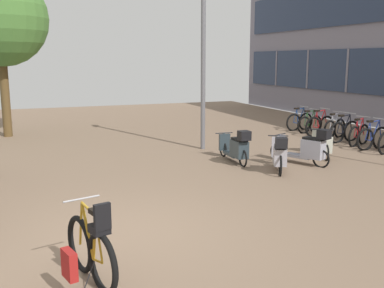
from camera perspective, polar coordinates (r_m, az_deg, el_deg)
The scene contains 14 objects.
ground at distance 7.73m, azimuth 1.46°, elevation -10.10°, with size 21.00×40.00×0.13m.
bicycle_foreground at distance 5.80m, azimuth -12.93°, elevation -13.14°, with size 0.60×1.42×1.13m.
bicycle_rack_01 at distance 14.80m, azimuth 22.14°, elevation 0.70°, with size 1.38×0.48×0.99m.
bicycle_rack_02 at distance 15.32m, azimuth 20.55°, elevation 1.10°, with size 1.28×0.58×0.96m.
bicycle_rack_03 at distance 15.81m, azimuth 18.89°, elevation 1.54°, with size 1.41×0.48×1.01m.
bicycle_rack_04 at distance 16.41m, azimuth 17.76°, elevation 1.88°, with size 1.30×0.55×0.97m.
bicycle_rack_05 at distance 16.86m, azimuth 16.02°, elevation 2.26°, with size 1.39×0.48×1.02m.
bicycle_rack_06 at distance 17.43m, azimuth 14.83°, elevation 2.49°, with size 1.26×0.48×0.93m.
bicycle_rack_07 at distance 17.98m, azimuth 13.58°, elevation 2.82°, with size 1.30×0.48×0.96m.
scooter_near at distance 11.92m, azimuth 5.73°, elevation -0.42°, with size 0.52×1.79×0.96m.
scooter_mid at distance 13.13m, azimuth 16.38°, elevation 0.02°, with size 0.86×1.53×0.74m.
scooter_far at distance 11.17m, azimuth 11.12°, elevation -1.30°, with size 1.00×1.54×0.95m.
scooter_extra at distance 12.04m, azimuth 14.56°, elevation -0.49°, with size 0.95×1.67×1.01m.
lamp_post at distance 13.57m, azimuth 1.45°, elevation 12.97°, with size 0.20×0.52×5.86m.
Camera 1 is at (-1.42, -6.64, 2.73)m, focal length 41.73 mm.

